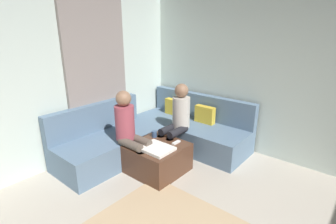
% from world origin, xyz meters
% --- Properties ---
extents(wall_back, '(6.00, 0.12, 2.70)m').
position_xyz_m(wall_back, '(0.00, 2.94, 1.35)').
color(wall_back, silver).
rests_on(wall_back, ground_plane).
extents(wall_left, '(0.12, 6.00, 2.70)m').
position_xyz_m(wall_left, '(-2.94, 0.00, 1.35)').
color(wall_left, silver).
rests_on(wall_left, ground_plane).
extents(curtain_panel, '(0.06, 1.10, 2.50)m').
position_xyz_m(curtain_panel, '(-2.84, 1.30, 1.25)').
color(curtain_panel, gray).
rests_on(curtain_panel, ground_plane).
extents(sectional_couch, '(2.10, 2.55, 0.87)m').
position_xyz_m(sectional_couch, '(-2.08, 1.88, 0.28)').
color(sectional_couch, slate).
rests_on(sectional_couch, ground_plane).
extents(ottoman, '(0.76, 0.76, 0.42)m').
position_xyz_m(ottoman, '(-1.62, 1.37, 0.21)').
color(ottoman, '#4C2D1E').
rests_on(ottoman, ground_plane).
extents(folded_blanket, '(0.44, 0.36, 0.04)m').
position_xyz_m(folded_blanket, '(-1.52, 1.25, 0.44)').
color(folded_blanket, white).
rests_on(folded_blanket, ottoman).
extents(coffee_mug, '(0.08, 0.08, 0.10)m').
position_xyz_m(coffee_mug, '(-1.84, 1.55, 0.47)').
color(coffee_mug, '#334C72').
rests_on(coffee_mug, ottoman).
extents(game_remote, '(0.05, 0.15, 0.02)m').
position_xyz_m(game_remote, '(-1.44, 1.59, 0.43)').
color(game_remote, white).
rests_on(game_remote, ottoman).
extents(person_on_couch_back, '(0.30, 0.60, 1.20)m').
position_xyz_m(person_on_couch_back, '(-1.69, 1.93, 0.66)').
color(person_on_couch_back, black).
rests_on(person_on_couch_back, ground_plane).
extents(person_on_couch_side, '(0.60, 0.30, 1.20)m').
position_xyz_m(person_on_couch_side, '(-1.93, 1.14, 0.66)').
color(person_on_couch_side, brown).
rests_on(person_on_couch_side, ground_plane).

